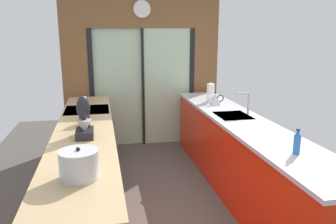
% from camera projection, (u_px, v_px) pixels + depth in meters
% --- Properties ---
extents(ground_plane, '(5.04, 7.60, 0.02)m').
position_uv_depth(ground_plane, '(163.00, 188.00, 4.23)').
color(ground_plane, '#4C4742').
extents(back_wall_unit, '(2.64, 0.12, 2.70)m').
position_uv_depth(back_wall_unit, '(142.00, 57.00, 5.59)').
color(back_wall_unit, brown).
rests_on(back_wall_unit, ground_plane).
extents(left_counter_run, '(0.62, 3.80, 0.92)m').
position_uv_depth(left_counter_run, '(86.00, 175.00, 3.50)').
color(left_counter_run, red).
rests_on(left_counter_run, ground_plane).
extents(right_counter_run, '(0.62, 3.80, 0.92)m').
position_uv_depth(right_counter_run, '(241.00, 157.00, 4.01)').
color(right_counter_run, red).
rests_on(right_counter_run, ground_plane).
extents(sink_faucet, '(0.19, 0.02, 0.29)m').
position_uv_depth(sink_faucet, '(246.00, 100.00, 4.13)').
color(sink_faucet, '#B7BABC').
rests_on(sink_faucet, right_counter_run).
extents(oven_range, '(0.60, 0.60, 0.92)m').
position_uv_depth(oven_range, '(89.00, 142.00, 4.56)').
color(oven_range, '#B7BABC').
rests_on(oven_range, ground_plane).
extents(mixing_bowl, '(0.17, 0.17, 0.08)m').
position_uv_depth(mixing_bowl, '(82.00, 156.00, 2.66)').
color(mixing_bowl, gray).
rests_on(mixing_bowl, left_counter_run).
extents(knife_block, '(0.09, 0.14, 0.25)m').
position_uv_depth(knife_block, '(86.00, 115.00, 3.73)').
color(knife_block, black).
rests_on(knife_block, left_counter_run).
extents(stand_mixer, '(0.17, 0.27, 0.42)m').
position_uv_depth(stand_mixer, '(84.00, 121.00, 3.24)').
color(stand_mixer, black).
rests_on(stand_mixer, left_counter_run).
extents(stock_pot, '(0.28, 0.28, 0.23)m').
position_uv_depth(stock_pot, '(79.00, 165.00, 2.32)').
color(stock_pot, '#B7BABC').
rests_on(stock_pot, left_counter_run).
extents(kettle, '(0.24, 0.16, 0.19)m').
position_uv_depth(kettle, '(215.00, 99.00, 4.75)').
color(kettle, '#B7BABC').
rests_on(kettle, right_counter_run).
extents(soap_bottle, '(0.06, 0.06, 0.22)m').
position_uv_depth(soap_bottle, '(297.00, 143.00, 2.80)').
color(soap_bottle, '#286BB7').
rests_on(soap_bottle, right_counter_run).
extents(paper_towel_roll, '(0.13, 0.13, 0.30)m').
position_uv_depth(paper_towel_roll, '(211.00, 93.00, 4.94)').
color(paper_towel_roll, '#B7BABC').
rests_on(paper_towel_roll, right_counter_run).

